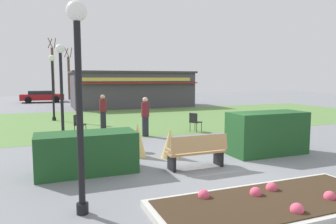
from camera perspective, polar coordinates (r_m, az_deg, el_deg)
ground_plane at (r=9.31m, az=8.58°, el=-9.43°), size 80.00×80.00×0.00m
lawn_patch at (r=19.12m, az=-7.56°, el=-1.35°), size 36.00×12.00×0.01m
flower_bed at (r=6.63m, az=18.62°, el=-15.43°), size 4.77×1.94×0.31m
park_bench at (r=8.76m, az=5.28°, el=-7.13°), size 1.71×0.54×0.95m
hedge_left at (r=8.60m, az=-14.56°, el=-7.17°), size 2.57×1.10×1.07m
hedge_right at (r=10.84m, az=17.57°, el=-3.67°), size 2.57×1.10×1.39m
ornamental_grass_behind_left at (r=9.30m, az=-9.36°, el=-6.39°), size 0.65×0.65×0.96m
ornamental_grass_behind_right at (r=10.04m, az=-5.57°, el=-5.03°), size 0.55×0.55×1.09m
ornamental_grass_behind_center at (r=9.89m, az=0.38°, el=-5.60°), size 0.58×0.58×0.95m
lamppost_near at (r=5.78m, az=-15.92°, el=5.28°), size 0.36×0.36×3.83m
lamppost_mid at (r=13.26m, az=-18.83°, el=5.57°), size 0.36×0.36×3.83m
lamppost_far at (r=19.53m, az=-20.22°, el=5.61°), size 0.36×0.36×3.83m
trash_bin at (r=11.20m, az=18.38°, el=-4.89°), size 0.52×0.52×0.81m
food_kiosk at (r=27.79m, az=-6.60°, el=4.19°), size 10.34×5.25×3.07m
cafe_chair_west at (r=14.60m, az=4.87°, el=-1.57°), size 0.59×0.59×0.89m
cafe_chair_east at (r=14.39m, az=-16.00°, el=-1.91°), size 0.58×0.58×0.89m
person_strolling at (r=13.45m, az=-4.14°, el=-0.80°), size 0.34×0.34×1.69m
person_standing at (r=15.68m, az=-11.71°, el=0.08°), size 0.34×0.34×1.69m
parked_car_west_slot at (r=34.88m, az=-21.94°, el=2.70°), size 4.22×2.09×1.20m
parked_car_center_slot at (r=35.19m, az=-13.72°, el=3.00°), size 4.23×2.11×1.20m
parked_car_east_slot at (r=36.18m, az=-5.95°, el=3.22°), size 4.22×2.11×1.20m
tree_left_bg at (r=38.20m, az=-20.18°, el=6.74°), size 0.91×0.96×6.97m
tree_right_bg at (r=38.27m, az=-17.55°, el=6.11°), size 0.91×0.96×5.99m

